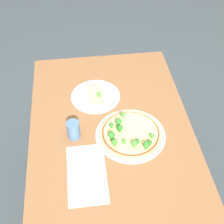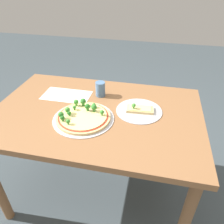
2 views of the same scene
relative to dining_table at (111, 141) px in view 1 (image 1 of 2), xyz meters
The scene contains 6 objects.
ground_plane 0.65m from the dining_table, ahead, with size 8.00×8.00×0.00m, color #3D474C.
dining_table is the anchor object (origin of this frame).
pizza_tray_whole 0.15m from the dining_table, 58.64° to the left, with size 0.35×0.35×0.07m.
pizza_tray_slice 0.28m from the dining_table, 167.19° to the right, with size 0.28×0.28×0.06m.
drinking_cup 0.24m from the dining_table, 83.36° to the right, with size 0.06×0.06×0.10m, color #4C7099.
paper_menu 0.30m from the dining_table, 29.92° to the right, with size 0.32×0.17×0.00m, color white.
Camera 1 is at (1.02, -0.12, 1.95)m, focal length 50.00 mm.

